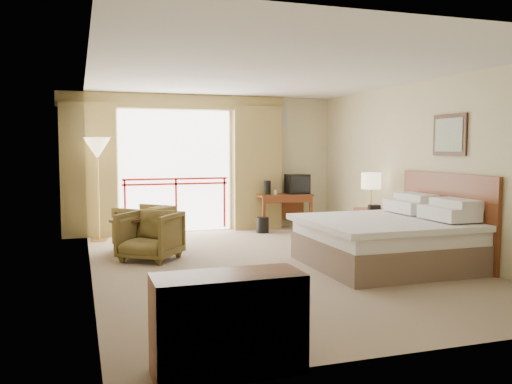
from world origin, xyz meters
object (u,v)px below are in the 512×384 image
object	(u,v)px
wastebasket	(263,225)
armchair_near	(151,260)
table_lamp	(371,182)
floor_lamp	(97,152)
armchair_far	(145,248)
dresser	(228,324)
tv	(297,184)
desk	(283,202)
side_table	(126,230)
bed	(388,240)
nightstand	(372,227)

from	to	relation	value
wastebasket	armchair_near	distance (m)	3.09
table_lamp	floor_lamp	size ratio (longest dim) A/B	0.32
armchair_far	dresser	world-z (taller)	dresser
floor_lamp	armchair_near	bearing A→B (deg)	-71.39
armchair_far	tv	bearing A→B (deg)	154.93
table_lamp	desk	world-z (taller)	table_lamp
floor_lamp	table_lamp	bearing A→B (deg)	-22.10
table_lamp	tv	size ratio (longest dim) A/B	1.33
armchair_near	floor_lamp	distance (m)	2.61
desk	side_table	size ratio (longest dim) A/B	1.93
bed	armchair_far	bearing A→B (deg)	141.26
tv	dresser	size ratio (longest dim) A/B	0.40
table_lamp	wastebasket	xyz separation A→B (m)	(-1.37, 1.76, -0.93)
wastebasket	floor_lamp	xyz separation A→B (m)	(-3.08, 0.05, 1.44)
table_lamp	dresser	bearing A→B (deg)	-130.35
tv	side_table	xyz separation A→B (m)	(-3.59, -1.76, -0.53)
nightstand	table_lamp	distance (m)	0.78
tv	armchair_far	distance (m)	3.58
desk	dresser	bearing A→B (deg)	-115.53
tv	armchair_near	size ratio (longest dim) A/B	0.56
desk	floor_lamp	bearing A→B (deg)	-176.41
desk	floor_lamp	distance (m)	3.80
nightstand	wastebasket	bearing A→B (deg)	124.49
tv	side_table	distance (m)	4.03
dresser	floor_lamp	bearing A→B (deg)	95.75
armchair_near	dresser	bearing A→B (deg)	-52.88
desk	wastebasket	xyz separation A→B (m)	(-0.56, -0.36, -0.41)
nightstand	side_table	xyz separation A→B (m)	(-4.10, 0.35, 0.08)
armchair_far	side_table	size ratio (longest dim) A/B	1.38
armchair_far	armchair_near	bearing A→B (deg)	42.64
table_lamp	dresser	xyz separation A→B (m)	(-3.75, -4.42, -0.71)
armchair_far	floor_lamp	distance (m)	1.97
tv	dresser	xyz separation A→B (m)	(-3.24, -6.48, -0.55)
side_table	floor_lamp	xyz separation A→B (m)	(-0.35, 1.51, 1.20)
armchair_far	table_lamp	bearing A→B (deg)	121.67
desk	armchair_near	world-z (taller)	desk
nightstand	tv	bearing A→B (deg)	100.97
armchair_far	side_table	bearing A→B (deg)	13.33
desk	table_lamp	bearing A→B (deg)	-70.38
bed	table_lamp	bearing A→B (deg)	68.04
wastebasket	dresser	size ratio (longest dim) A/B	0.27
dresser	armchair_far	bearing A→B (deg)	89.34
nightstand	dresser	bearing A→B (deg)	-133.24
side_table	wastebasket	bearing A→B (deg)	28.15
side_table	dresser	world-z (taller)	dresser
nightstand	armchair_near	size ratio (longest dim) A/B	0.78
floor_lamp	dresser	distance (m)	6.38
wastebasket	dresser	xyz separation A→B (m)	(-2.38, -6.18, 0.22)
dresser	tv	bearing A→B (deg)	62.75
tv	nightstand	bearing A→B (deg)	-57.30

